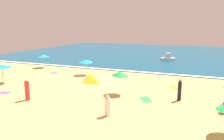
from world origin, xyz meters
TOP-DOWN VIEW (x-y plane):
  - ground_plane at (0.00, 0.00)m, footprint 60.00×60.00m
  - ocean_water at (0.00, 28.00)m, footprint 60.00×44.00m
  - wave_breaker_foam at (0.00, 6.30)m, footprint 57.00×0.70m
  - beach_umbrella_0 at (-11.87, 4.47)m, footprint 2.53×2.53m
  - beach_umbrella_1 at (3.38, -3.71)m, footprint 1.96×1.94m
  - beach_umbrella_3 at (-3.45, 2.35)m, footprint 2.51×2.51m
  - beach_umbrella_4 at (-10.01, -4.83)m, footprint 3.02×3.02m
  - beach_tent at (-1.12, -0.90)m, footprint 2.66×2.46m
  - beachgoer_0 at (12.00, -5.32)m, footprint 0.57×0.57m
  - beachgoer_1 at (4.28, -8.89)m, footprint 0.48×0.48m
  - beachgoer_2 at (-3.41, -8.30)m, footprint 0.40×0.40m
  - beachgoer_3 at (8.70, -3.59)m, footprint 0.40×0.40m
  - beach_towel_1 at (5.99, -4.42)m, footprint 1.56×1.87m
  - beach_towel_2 at (-8.14, 1.79)m, footprint 0.99×1.31m
  - beach_towel_3 at (-6.99, -7.48)m, footprint 1.17×1.02m
  - beach_towel_4 at (8.04, 0.26)m, footprint 1.70×1.59m
  - small_boat_0 at (4.79, 18.36)m, footprint 2.70×1.82m

SIDE VIEW (x-z plane):
  - ground_plane at x=0.00m, z-range 0.00..0.00m
  - beach_towel_1 at x=5.99m, z-range 0.00..0.01m
  - beach_towel_2 at x=-8.14m, z-range 0.00..0.01m
  - beach_towel_3 at x=-6.99m, z-range 0.00..0.01m
  - beach_towel_4 at x=8.04m, z-range 0.00..0.01m
  - ocean_water at x=0.00m, z-range 0.00..0.10m
  - wave_breaker_foam at x=0.00m, z-range 0.10..0.11m
  - beachgoer_0 at x=12.00m, z-range -0.06..0.80m
  - small_boat_0 at x=4.79m, z-range -0.13..1.13m
  - beach_tent at x=-1.12m, z-range 0.00..1.04m
  - beachgoer_1 at x=4.28m, z-range -0.06..1.49m
  - beachgoer_2 at x=-3.41m, z-range -0.07..1.78m
  - beachgoer_3 at x=8.70m, z-range -0.03..1.84m
  - beach_umbrella_0 at x=-11.87m, z-range 0.77..2.83m
  - beach_umbrella_3 at x=-3.45m, z-range 0.79..2.86m
  - beach_umbrella_1 at x=3.38m, z-range 0.84..3.04m
  - beach_umbrella_4 at x=-10.01m, z-range 0.86..3.05m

